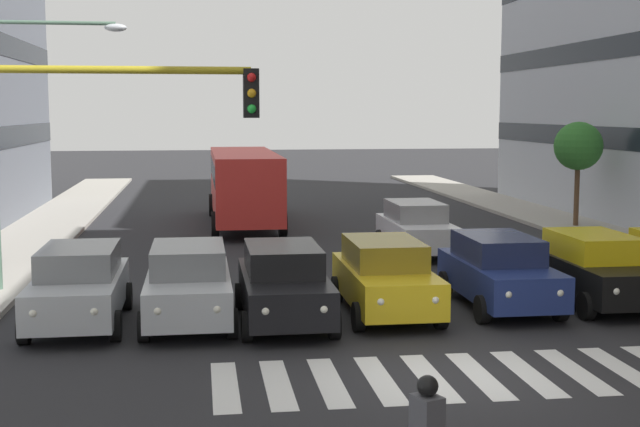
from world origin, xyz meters
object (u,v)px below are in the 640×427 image
Objects in this scene: car_3 at (385,276)px; car_row2_0 at (416,228)px; car_4 at (284,284)px; street_tree_2 at (578,147)px; car_1 at (595,268)px; traffic_light_gantry at (28,172)px; bus_behind_traffic at (244,180)px; car_6 at (79,285)px; car_2 at (499,271)px; car_5 at (189,284)px; street_lamp_right at (17,121)px.

car_row2_0 is at bearing -109.05° from car_3.
car_4 and car_row2_0 have the same top height.
car_3 is 17.05m from street_tree_2.
car_1 is 0.81× the size of traffic_light_gantry.
car_4 is 16.81m from bus_behind_traffic.
car_3 is 6.85m from car_6.
car_2 is at bearing -177.76° from car_6.
traffic_light_gantry is at bearing 55.01° from car_row2_0.
car_1 is at bearing 67.44° from street_tree_2.
car_5 is at bearing 176.65° from car_6.
street_tree_2 is (-7.76, -12.85, 2.39)m from car_2.
bus_behind_traffic is at bearing -116.10° from street_lamp_right.
car_1 is at bearing -178.22° from car_6.
bus_behind_traffic reaches higher than car_1.
car_5 is at bearing 139.28° from street_lamp_right.
street_tree_2 is (-10.60, -13.15, 2.39)m from car_3.
car_2 is 11.66m from traffic_light_gantry.
car_5 and car_6 have the same top height.
street_tree_2 reaches higher than car_4.
traffic_light_gantry is at bearing 101.93° from street_lamp_right.
traffic_light_gantry is at bearing 26.10° from car_1.
street_lamp_right is at bearing -31.92° from car_4.
car_2 is 7.79m from car_row2_0.
street_lamp_right reaches higher than bus_behind_traffic.
car_row2_0 is (2.47, -7.79, 0.00)m from car_1.
car_4 is at bearing 8.80° from car_2.
street_lamp_right is (1.85, -3.49, 3.54)m from car_6.
car_1 is 1.00× the size of car_row2_0.
bus_behind_traffic is at bearing -101.36° from traffic_light_gantry.
bus_behind_traffic is at bearing -81.61° from car_3.
street_tree_2 is (-19.30, -9.74, -1.15)m from street_lamp_right.
traffic_light_gantry reaches higher than bus_behind_traffic.
street_lamp_right reaches higher than car_row2_0.
car_3 is (2.83, 0.30, 0.00)m from car_2.
car_5 is 6.53m from traffic_light_gantry.
car_4 is 1.00× the size of car_5.
car_4 is (2.40, 0.51, 0.00)m from car_3.
street_tree_2 is at bearing -138.44° from car_5.
car_1 is 14.73m from street_lamp_right.
bus_behind_traffic is 1.91× the size of traffic_light_gantry.
car_4 is at bearing 12.08° from car_3.
bus_behind_traffic reaches higher than car_4.
car_4 and car_6 have the same top height.
car_3 and car_5 have the same top height.
car_5 is (9.74, 0.51, 0.00)m from car_1.
street_tree_2 is (-13.00, 3.12, 1.41)m from bus_behind_traffic.
car_6 is at bearing -5.54° from car_4.
street_tree_2 is at bearing -121.14° from car_2.
car_2 is 1.00× the size of car_6.
street_lamp_right reaches higher than traffic_light_gantry.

